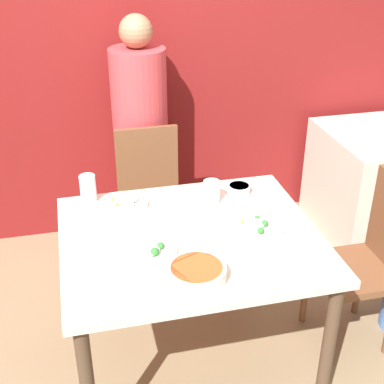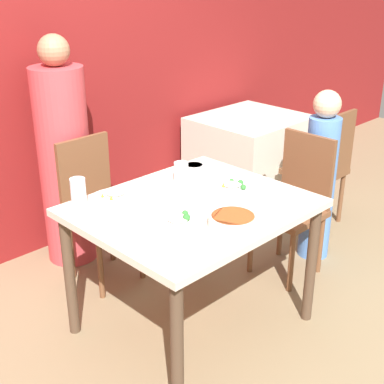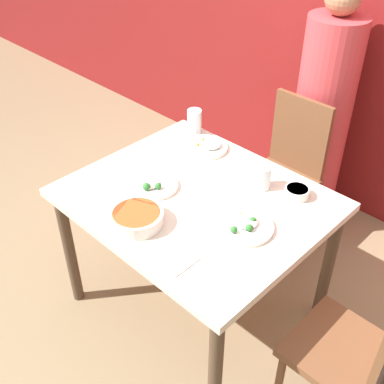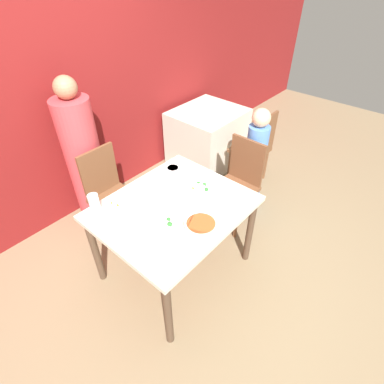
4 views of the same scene
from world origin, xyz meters
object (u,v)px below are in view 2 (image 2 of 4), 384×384
(chair_adult_spot, at_px, (97,206))
(plate_rice_adult, at_px, (178,219))
(person_child, at_px, (320,180))
(bowl_curry, at_px, (233,221))
(chair_child_spot, at_px, (295,201))
(person_adult, at_px, (65,163))
(glass_water_tall, at_px, (181,172))

(chair_adult_spot, relative_size, plate_rice_adult, 4.12)
(person_child, xyz_separation_m, plate_rice_adult, (-1.40, -0.07, 0.21))
(bowl_curry, height_order, plate_rice_adult, bowl_curry)
(chair_child_spot, xyz_separation_m, person_adult, (-0.97, 1.20, 0.21))
(person_child, bearing_deg, chair_child_spot, -180.00)
(person_adult, distance_m, plate_rice_adult, 1.29)
(person_adult, relative_size, bowl_curry, 6.52)
(bowl_curry, xyz_separation_m, plate_rice_adult, (-0.15, 0.23, -0.02))
(chair_adult_spot, bearing_deg, bowl_curry, -90.19)
(person_adult, relative_size, glass_water_tall, 13.16)
(bowl_curry, bearing_deg, chair_child_spot, 17.14)
(chair_child_spot, bearing_deg, chair_adult_spot, -131.38)
(person_adult, distance_m, person_child, 1.74)
(person_child, xyz_separation_m, bowl_curry, (-1.25, -0.30, 0.23))
(chair_child_spot, xyz_separation_m, bowl_curry, (-0.98, -0.30, 0.30))
(person_child, distance_m, glass_water_tall, 1.10)
(person_adult, bearing_deg, plate_rice_adult, -96.73)
(person_adult, relative_size, plate_rice_adult, 6.80)
(person_adult, height_order, glass_water_tall, person_adult)
(person_child, bearing_deg, bowl_curry, -166.48)
(chair_adult_spot, distance_m, person_child, 1.52)
(bowl_curry, distance_m, plate_rice_adult, 0.27)
(chair_child_spot, height_order, bowl_curry, chair_child_spot)
(chair_child_spot, xyz_separation_m, glass_water_tall, (-0.75, 0.30, 0.33))
(glass_water_tall, bearing_deg, bowl_curry, -110.61)
(chair_adult_spot, height_order, person_child, person_child)
(chair_child_spot, distance_m, glass_water_tall, 0.87)
(person_child, distance_m, bowl_curry, 1.31)
(chair_adult_spot, height_order, glass_water_tall, chair_adult_spot)
(person_child, bearing_deg, plate_rice_adult, -176.97)
(person_adult, height_order, person_child, person_adult)
(chair_child_spot, bearing_deg, bowl_curry, -72.86)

